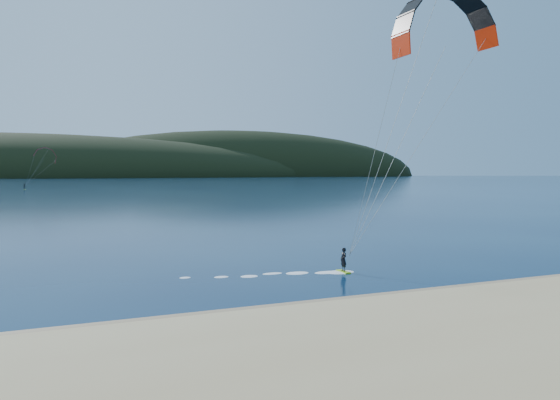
% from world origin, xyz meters
% --- Properties ---
extents(ground, '(1800.00, 1800.00, 0.00)m').
position_xyz_m(ground, '(0.00, 0.00, 0.00)').
color(ground, '#071938').
rests_on(ground, ground).
extents(wet_sand, '(220.00, 2.50, 0.10)m').
position_xyz_m(wet_sand, '(0.00, 4.50, 0.05)').
color(wet_sand, '#977C58').
rests_on(wet_sand, ground).
extents(headland, '(1200.00, 310.00, 140.00)m').
position_xyz_m(headland, '(0.63, 745.28, 0.00)').
color(headland, black).
rests_on(headland, ground).
extents(kitesurfer_near, '(19.90, 6.10, 17.04)m').
position_xyz_m(kitesurfer_near, '(11.57, 9.08, 13.98)').
color(kitesurfer_near, '#9FD619').
rests_on(kitesurfer_near, ground).
extents(kitesurfer_far, '(12.31, 5.52, 15.18)m').
position_xyz_m(kitesurfer_far, '(-14.66, 202.81, 11.72)').
color(kitesurfer_far, '#9FD619').
rests_on(kitesurfer_far, ground).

